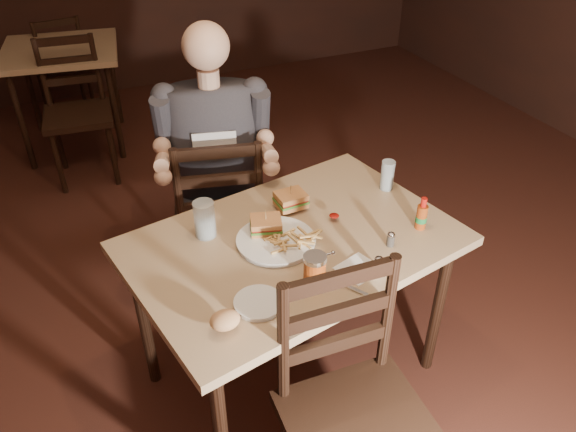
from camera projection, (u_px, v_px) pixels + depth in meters
name	position (u px, v px, depth m)	size (l,w,h in m)	color
room_shell	(281.00, 56.00, 2.03)	(7.00, 7.00, 7.00)	black
main_table	(293.00, 255.00, 2.21)	(1.37, 1.04, 0.77)	tan
bg_table	(62.00, 60.00, 4.09)	(0.92, 0.92, 0.77)	tan
chair_far	(220.00, 213.00, 2.83)	(0.45, 0.49, 0.96)	black
chair_near	(361.00, 429.00, 1.80)	(0.46, 0.50, 1.00)	black
bg_chair_far	(61.00, 68.00, 4.64)	(0.40, 0.44, 0.87)	black
bg_chair_near	(78.00, 115.00, 3.79)	(0.44, 0.48, 0.95)	black
diner	(213.00, 130.00, 2.51)	(0.54, 0.42, 0.94)	#2E2C31
dinner_plate	(276.00, 242.00, 2.14)	(0.30, 0.30, 0.02)	white
sandwich_left	(266.00, 221.00, 2.16)	(0.12, 0.10, 0.10)	tan
sandwich_right	(291.00, 195.00, 2.30)	(0.12, 0.10, 0.10)	tan
fries_pile	(293.00, 237.00, 2.13)	(0.24, 0.17, 0.04)	tan
ketchup_dollop	(334.00, 216.00, 2.26)	(0.04, 0.04, 0.01)	maroon
glass_left	(205.00, 219.00, 2.15)	(0.08, 0.08, 0.15)	silver
glass_right	(387.00, 175.00, 2.44)	(0.06, 0.06, 0.13)	silver
hot_sauce	(422.00, 213.00, 2.19)	(0.04, 0.04, 0.14)	#933911
salt_shaker	(378.00, 265.00, 1.99)	(0.04, 0.04, 0.07)	white
pepper_shaker	(391.00, 240.00, 2.12)	(0.03, 0.03, 0.06)	#38332D
syrup_dispenser	(315.00, 268.00, 1.95)	(0.08, 0.08, 0.11)	#933911
napkin	(359.00, 269.00, 2.03)	(0.14, 0.13, 0.00)	white
knife	(340.00, 283.00, 1.96)	(0.01, 0.22, 0.01)	silver
fork	(322.00, 273.00, 2.00)	(0.01, 0.17, 0.01)	silver
side_plate	(259.00, 304.00, 1.87)	(0.16, 0.16, 0.01)	white
bread_roll	(225.00, 320.00, 1.76)	(0.10, 0.08, 0.06)	tan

